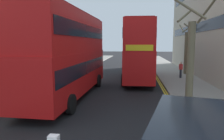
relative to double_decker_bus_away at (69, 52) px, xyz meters
name	(u,v)px	position (x,y,z in m)	size (l,w,h in m)	color
sidewalk_right	(185,83)	(8.81, 5.60, -2.96)	(4.00, 80.00, 0.14)	gray
sidewalk_left	(47,80)	(-4.19, 5.60, -2.96)	(4.00, 80.00, 0.14)	gray
kerb_line_outer	(164,88)	(6.71, 3.60, -3.03)	(0.10, 56.00, 0.01)	yellow
kerb_line_inner	(162,88)	(6.55, 3.60, -3.03)	(0.10, 56.00, 0.01)	yellow
double_decker_bus_away	(69,52)	(0.00, 0.00, 0.00)	(3.03, 10.87, 5.64)	red
double_decker_bus_oncoming	(137,49)	(4.53, 7.31, 0.00)	(3.00, 10.86, 5.64)	red
pedestrian_far	(181,70)	(8.93, 7.98, -2.04)	(0.34, 0.22, 1.62)	#2D2D38
street_tree_near	(191,60)	(7.36, -1.83, -0.32)	(2.13, 2.12, 5.78)	#6B6047
street_tree_mid	(186,51)	(10.07, 11.10, -0.23)	(1.58, 1.54, 5.66)	#6B6047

